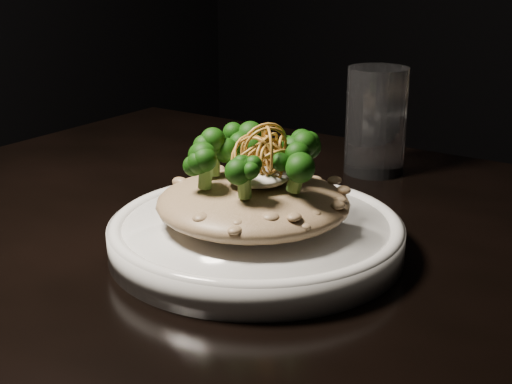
% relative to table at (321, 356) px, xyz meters
% --- Properties ---
extents(table, '(1.10, 0.80, 0.75)m').
position_rel_table_xyz_m(table, '(0.00, 0.00, 0.00)').
color(table, black).
rests_on(table, ground).
extents(plate, '(0.26, 0.26, 0.03)m').
position_rel_table_xyz_m(plate, '(-0.07, 0.00, 0.10)').
color(plate, white).
rests_on(plate, table).
extents(risotto, '(0.17, 0.17, 0.04)m').
position_rel_table_xyz_m(risotto, '(-0.07, -0.00, 0.13)').
color(risotto, brown).
rests_on(risotto, plate).
extents(broccoli, '(0.11, 0.11, 0.04)m').
position_rel_table_xyz_m(broccoli, '(-0.07, 0.00, 0.17)').
color(broccoli, black).
rests_on(broccoli, risotto).
extents(cheese, '(0.05, 0.05, 0.02)m').
position_rel_table_xyz_m(cheese, '(-0.07, -0.00, 0.15)').
color(cheese, white).
rests_on(cheese, risotto).
extents(shallots, '(0.05, 0.05, 0.03)m').
position_rel_table_xyz_m(shallots, '(-0.06, 0.00, 0.18)').
color(shallots, brown).
rests_on(shallots, cheese).
extents(drinking_glass, '(0.07, 0.07, 0.12)m').
position_rel_table_xyz_m(drinking_glass, '(-0.08, 0.27, 0.15)').
color(drinking_glass, silver).
rests_on(drinking_glass, table).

